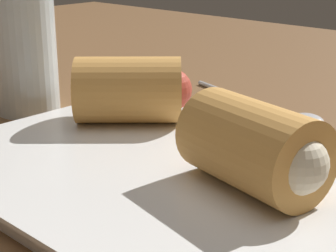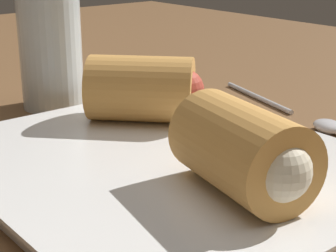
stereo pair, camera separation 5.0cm
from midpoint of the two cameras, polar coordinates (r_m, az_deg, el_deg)
name	(u,v)px [view 1 (the left image)]	position (r cm, az deg, el deg)	size (l,w,h in cm)	color
table_surface	(146,181)	(42.78, -5.60, -5.66)	(180.00, 140.00, 2.00)	brown
serving_plate	(168,165)	(41.04, -3.49, -4.02)	(30.44, 26.06, 1.50)	white
roll_front_left	(135,90)	(47.52, -6.42, 3.61)	(10.25, 10.13, 5.60)	#D19347
roll_front_right	(260,148)	(34.32, 5.24, -2.37)	(10.20, 7.31, 5.60)	#D19347
spoon	(285,112)	(54.75, 9.27, 1.35)	(18.84, 6.47, 1.08)	silver
drinking_glass	(25,54)	(56.93, -16.84, 7.02)	(6.18, 6.18, 11.61)	silver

